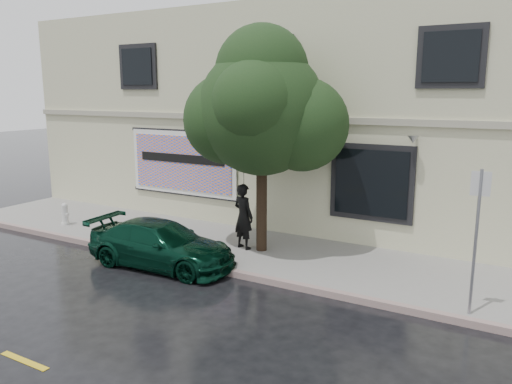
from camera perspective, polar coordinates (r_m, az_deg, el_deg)
The scene contains 12 objects.
ground at distance 11.63m, azimuth -10.61°, elevation -10.90°, with size 90.00×90.00×0.00m, color black.
sidewalk at distance 14.08m, azimuth -2.02°, elevation -6.40°, with size 20.00×3.50×0.15m, color gray.
curb at distance 12.70m, azimuth -6.21°, elevation -8.46°, with size 20.00×0.18×0.16m, color gray.
road_marking at distance 9.51m, azimuth -24.95°, elevation -17.09°, with size 19.00×0.12×0.01m, color gold.
building at distance 18.55m, azimuth 7.37°, elevation 8.61°, with size 20.00×8.12×7.00m.
billboard at distance 16.77m, azimuth -8.40°, elevation 3.32°, with size 4.30×0.16×2.20m.
car at distance 12.93m, azimuth -10.79°, elevation -5.89°, with size 1.75×3.96×1.15m, color black.
pedestrian at distance 13.56m, azimuth -1.44°, elevation -2.80°, with size 0.66×0.43×1.80m, color black.
umbrella at distance 13.30m, azimuth -1.47°, elevation 2.60°, with size 1.05×1.05×0.78m, color black.
street_tree at distance 12.99m, azimuth 0.67°, elevation 9.16°, with size 3.32×3.32×5.39m.
fire_hydrant at distance 17.24m, azimuth -20.98°, elevation -2.36°, with size 0.30×0.28×0.72m.
sign_pole at distance 10.22m, azimuth 23.90°, elevation -3.99°, with size 0.35×0.07×2.84m.
Camera 1 is at (7.06, -8.14, 4.38)m, focal length 35.00 mm.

